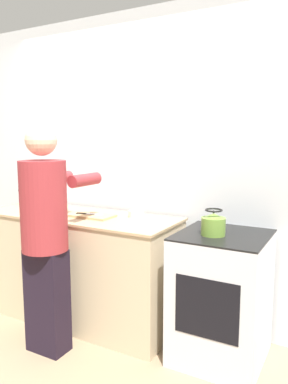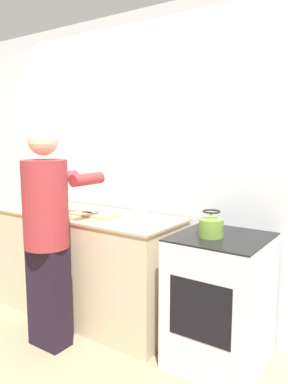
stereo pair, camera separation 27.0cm
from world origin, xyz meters
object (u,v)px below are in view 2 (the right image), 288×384
at_px(cutting_board, 95,214).
at_px(oven, 220,300).
at_px(knife, 94,213).
at_px(kettle, 211,226).
at_px(bowl_prep, 140,214).
at_px(person, 48,229).
at_px(canister_jar, 38,195).

bearing_deg(cutting_board, oven, 1.44).
height_order(knife, kettle, kettle).
bearing_deg(cutting_board, bowl_prep, 25.19).
height_order(person, canister_jar, person).
xyz_separation_m(cutting_board, canister_jar, (-0.89, 0.15, 0.06)).
xyz_separation_m(kettle, bowl_prep, (-0.71, 0.19, -0.03)).
relative_size(kettle, canister_jar, 1.22).
relative_size(knife, canister_jar, 1.54).
relative_size(oven, canister_jar, 6.15).
height_order(knife, canister_jar, canister_jar).
bearing_deg(kettle, knife, 178.06).
height_order(oven, kettle, kettle).
distance_m(oven, canister_jar, 2.07).
bearing_deg(oven, cutting_board, -178.56).
relative_size(cutting_board, knife, 1.76).
bearing_deg(oven, canister_jar, 176.37).
relative_size(knife, kettle, 1.26).
distance_m(oven, kettle, 0.53).
xyz_separation_m(oven, person, (-1.13, -0.51, 0.45)).
distance_m(cutting_board, knife, 0.02).
relative_size(knife, bowl_prep, 1.79).
bearing_deg(person, bowl_prep, 60.28).
bearing_deg(knife, canister_jar, 155.73).
bearing_deg(oven, kettle, -131.11).
distance_m(cutting_board, canister_jar, 0.91).
bearing_deg(bowl_prep, canister_jar, -179.67).
xyz_separation_m(person, canister_jar, (-0.87, 0.64, 0.09)).
bearing_deg(canister_jar, bowl_prep, 0.33).
bearing_deg(canister_jar, oven, -3.63).
distance_m(oven, knife, 1.23).
distance_m(knife, kettle, 1.07).
relative_size(oven, knife, 4.00).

